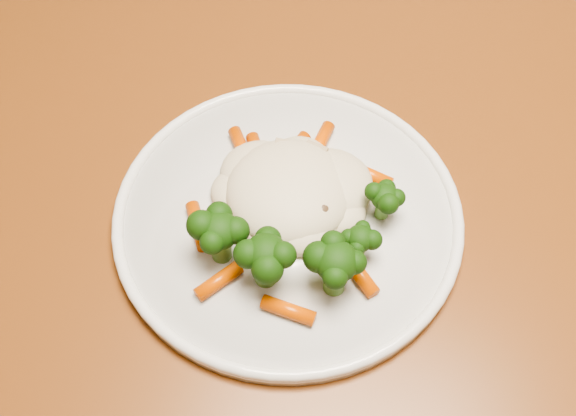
% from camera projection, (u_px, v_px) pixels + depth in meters
% --- Properties ---
extents(dining_table, '(1.39, 1.15, 0.75)m').
position_uv_depth(dining_table, '(219.00, 199.00, 0.76)').
color(dining_table, brown).
rests_on(dining_table, ground).
extents(plate, '(0.30, 0.30, 0.01)m').
position_uv_depth(plate, '(288.00, 217.00, 0.62)').
color(plate, white).
rests_on(plate, dining_table).
extents(meal, '(0.18, 0.20, 0.05)m').
position_uv_depth(meal, '(291.00, 209.00, 0.59)').
color(meal, beige).
rests_on(meal, plate).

